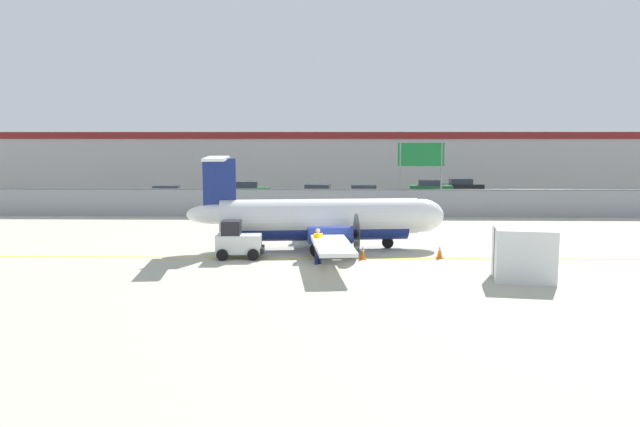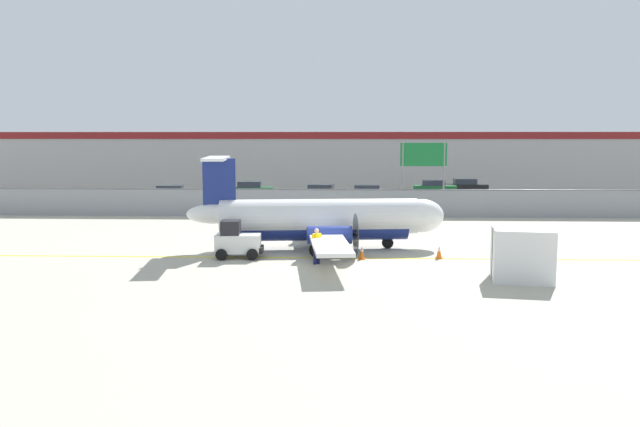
{
  "view_description": "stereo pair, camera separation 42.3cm",
  "coord_description": "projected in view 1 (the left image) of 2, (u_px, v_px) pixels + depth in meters",
  "views": [
    {
      "loc": [
        0.07,
        -28.36,
        5.98
      ],
      "look_at": [
        -0.77,
        5.4,
        1.8
      ],
      "focal_mm": 35.0,
      "sensor_mm": 36.0,
      "label": 1
    },
    {
      "loc": [
        0.49,
        -28.34,
        5.98
      ],
      "look_at": [
        -0.77,
        5.4,
        1.8
      ],
      "focal_mm": 35.0,
      "sensor_mm": 36.0,
      "label": 2
    }
  ],
  "objects": [
    {
      "name": "ground_plane",
      "position": [
        334.0,
        258.0,
        30.85
      ],
      "size": [
        140.0,
        140.0,
        0.01
      ],
      "color": "#B2AD99"
    },
    {
      "name": "perimeter_fence",
      "position": [
        335.0,
        202.0,
        46.59
      ],
      "size": [
        98.0,
        0.1,
        2.1
      ],
      "color": "gray",
      "rests_on": "ground"
    },
    {
      "name": "parking_lot_strip",
      "position": [
        335.0,
        200.0,
        58.13
      ],
      "size": [
        98.0,
        17.0,
        0.12
      ],
      "color": "#38383A",
      "rests_on": "ground"
    },
    {
      "name": "background_building",
      "position": [
        335.0,
        159.0,
        76.08
      ],
      "size": [
        91.0,
        8.1,
        6.5
      ],
      "color": "#BCB7B2",
      "rests_on": "ground"
    },
    {
      "name": "commuter_airplane",
      "position": [
        324.0,
        219.0,
        33.08
      ],
      "size": [
        13.75,
        16.08,
        4.92
      ],
      "rotation": [
        0.0,
        0.0,
        0.11
      ],
      "color": "white",
      "rests_on": "ground"
    },
    {
      "name": "baggage_tug",
      "position": [
        238.0,
        241.0,
        30.72
      ],
      "size": [
        2.38,
        1.47,
        1.88
      ],
      "rotation": [
        0.0,
        0.0,
        0.04
      ],
      "color": "silver",
      "rests_on": "ground"
    },
    {
      "name": "ground_crew_worker",
      "position": [
        318.0,
        244.0,
        29.28
      ],
      "size": [
        0.48,
        0.48,
        1.7
      ],
      "rotation": [
        0.0,
        0.0,
        5.41
      ],
      "color": "#191E4C",
      "rests_on": "ground"
    },
    {
      "name": "cargo_container",
      "position": [
        524.0,
        254.0,
        26.01
      ],
      "size": [
        2.67,
        2.33,
        2.2
      ],
      "rotation": [
        0.0,
        0.0,
        -0.15
      ],
      "color": "silver",
      "rests_on": "ground"
    },
    {
      "name": "traffic_cone_near_left",
      "position": [
        363.0,
        253.0,
        30.55
      ],
      "size": [
        0.36,
        0.36,
        0.64
      ],
      "color": "orange",
      "rests_on": "ground"
    },
    {
      "name": "traffic_cone_near_right",
      "position": [
        440.0,
        252.0,
        30.77
      ],
      "size": [
        0.36,
        0.36,
        0.64
      ],
      "color": "orange",
      "rests_on": "ground"
    },
    {
      "name": "parked_car_0",
      "position": [
        168.0,
        194.0,
        55.0
      ],
      "size": [
        4.37,
        2.38,
        1.58
      ],
      "rotation": [
        0.0,
        0.0,
        0.12
      ],
      "color": "black",
      "rests_on": "parking_lot_strip"
    },
    {
      "name": "parked_car_1",
      "position": [
        247.0,
        190.0,
        59.9
      ],
      "size": [
        4.29,
        2.19,
        1.58
      ],
      "rotation": [
        0.0,
        0.0,
        0.06
      ],
      "color": "#19662D",
      "rests_on": "parking_lot_strip"
    },
    {
      "name": "parked_car_2",
      "position": [
        317.0,
        193.0,
        56.28
      ],
      "size": [
        4.37,
        2.39,
        1.58
      ],
      "rotation": [
        0.0,
        0.0,
        3.02
      ],
      "color": "red",
      "rests_on": "parking_lot_strip"
    },
    {
      "name": "parked_car_3",
      "position": [
        362.0,
        194.0,
        55.72
      ],
      "size": [
        4.21,
        2.03,
        1.58
      ],
      "rotation": [
        0.0,
        0.0,
        3.15
      ],
      "color": "navy",
      "rests_on": "parking_lot_strip"
    },
    {
      "name": "parked_car_4",
      "position": [
        431.0,
        188.0,
        62.08
      ],
      "size": [
        4.32,
        2.26,
        1.58
      ],
      "rotation": [
        0.0,
        0.0,
        -0.08
      ],
      "color": "#19662D",
      "rests_on": "parking_lot_strip"
    },
    {
      "name": "parked_car_5",
      "position": [
        462.0,
        186.0,
        63.99
      ],
      "size": [
        4.21,
        2.03,
        1.58
      ],
      "rotation": [
        0.0,
        0.0,
        -0.01
      ],
      "color": "black",
      "rests_on": "parking_lot_strip"
    },
    {
      "name": "highway_sign",
      "position": [
        421.0,
        160.0,
        48.31
      ],
      "size": [
        3.6,
        0.14,
        5.5
      ],
      "color": "slate",
      "rests_on": "ground"
    }
  ]
}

